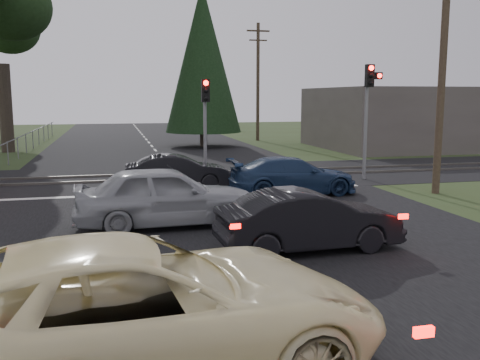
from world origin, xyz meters
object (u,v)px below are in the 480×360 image
object	(u,v)px
dark_car_far	(178,172)
traffic_signal_right	(369,99)
blue_sedan	(293,176)
utility_pole_mid	(258,80)
dark_hatchback	(309,221)
traffic_signal_center	(205,112)
utility_pole_far	(204,86)
cream_coupe	(134,310)
utility_pole_near	(443,58)
silver_car	(166,196)

from	to	relation	value
dark_car_far	traffic_signal_right	bearing A→B (deg)	-85.95
traffic_signal_right	blue_sedan	bearing A→B (deg)	-148.85
traffic_signal_right	utility_pole_mid	size ratio (longest dim) A/B	0.52
dark_hatchback	traffic_signal_center	bearing A→B (deg)	-0.24
utility_pole_far	cream_coupe	distance (m)	60.52
traffic_signal_right	utility_pole_near	xyz separation A→B (m)	(0.95, -3.47, 1.41)
silver_car	traffic_signal_center	bearing A→B (deg)	-19.74
dark_hatchback	dark_car_far	distance (m)	9.00
blue_sedan	dark_hatchback	bearing A→B (deg)	165.02
traffic_signal_right	utility_pole_far	distance (m)	45.56
traffic_signal_center	utility_pole_near	distance (m)	9.05
dark_hatchback	utility_pole_far	bearing A→B (deg)	-10.38
traffic_signal_center	dark_hatchback	world-z (taller)	traffic_signal_center
traffic_signal_center	utility_pole_mid	world-z (taller)	utility_pole_mid
traffic_signal_right	traffic_signal_center	bearing A→B (deg)	169.59
traffic_signal_center	utility_pole_far	size ratio (longest dim) A/B	0.46
utility_pole_near	cream_coupe	xyz separation A→B (m)	(-11.00, -10.39, -3.86)
silver_car	traffic_signal_right	bearing A→B (deg)	-57.35
dark_hatchback	silver_car	size ratio (longest dim) A/B	0.86
utility_pole_near	dark_car_far	xyz separation A→B (m)	(-8.84, 3.10, -4.09)
utility_pole_mid	dark_car_far	xyz separation A→B (m)	(-8.84, -20.90, -4.09)
utility_pole_far	traffic_signal_center	bearing A→B (deg)	-99.60
cream_coupe	utility_pole_far	bearing A→B (deg)	-15.94
traffic_signal_right	dark_hatchback	size ratio (longest dim) A/B	1.14
traffic_signal_right	utility_pole_near	bearing A→B (deg)	-74.66
traffic_signal_center	dark_car_far	bearing A→B (deg)	-130.45
traffic_signal_right	dark_hatchback	bearing A→B (deg)	-123.29
traffic_signal_center	cream_coupe	xyz separation A→B (m)	(-3.50, -15.07, -1.94)
utility_pole_mid	dark_hatchback	distance (m)	30.78
dark_hatchback	silver_car	world-z (taller)	silver_car
traffic_signal_right	traffic_signal_center	xyz separation A→B (m)	(-6.55, 1.20, -0.51)
utility_pole_near	utility_pole_mid	world-z (taller)	same
cream_coupe	silver_car	xyz separation A→B (m)	(1.14, 7.73, -0.05)
traffic_signal_right	utility_pole_near	world-z (taller)	utility_pole_near
utility_pole_near	utility_pole_far	distance (m)	49.00
traffic_signal_right	dark_car_far	world-z (taller)	traffic_signal_right
blue_sedan	dark_car_far	world-z (taller)	blue_sedan
utility_pole_far	silver_car	size ratio (longest dim) A/B	1.89
silver_car	blue_sedan	world-z (taller)	silver_car
blue_sedan	silver_car	bearing A→B (deg)	128.38
traffic_signal_center	utility_pole_mid	bearing A→B (deg)	68.79
blue_sedan	traffic_signal_center	bearing A→B (deg)	34.82
silver_car	utility_pole_near	bearing A→B (deg)	-76.81
cream_coupe	dark_car_far	bearing A→B (deg)	-14.53
blue_sedan	utility_pole_far	bearing A→B (deg)	-4.89
utility_pole_far	dark_hatchback	world-z (taller)	utility_pole_far
traffic_signal_right	utility_pole_mid	bearing A→B (deg)	87.34
traffic_signal_center	blue_sedan	xyz separation A→B (m)	(2.45, -3.68, -2.15)
utility_pole_far	traffic_signal_right	bearing A→B (deg)	-91.20
traffic_signal_right	dark_car_far	distance (m)	8.34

